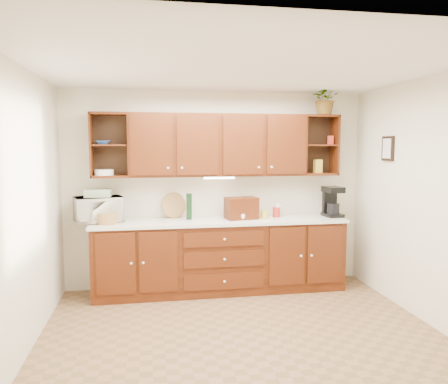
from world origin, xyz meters
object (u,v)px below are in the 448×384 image
object	(u,v)px
coffee_maker	(332,202)
potted_plant	(325,99)
microwave	(99,209)
bread_box	(241,208)

from	to	relation	value
coffee_maker	potted_plant	world-z (taller)	potted_plant
coffee_maker	potted_plant	distance (m)	1.38
microwave	potted_plant	bearing A→B (deg)	-17.96
coffee_maker	potted_plant	bearing A→B (deg)	140.25
coffee_maker	bread_box	bearing A→B (deg)	175.49
microwave	bread_box	world-z (taller)	microwave
bread_box	potted_plant	xyz separation A→B (m)	(1.14, 0.07, 1.42)
bread_box	potted_plant	bearing A→B (deg)	-6.14
microwave	potted_plant	world-z (taller)	potted_plant
bread_box	potted_plant	world-z (taller)	potted_plant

